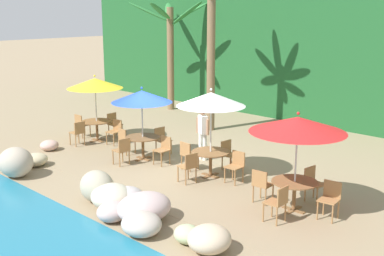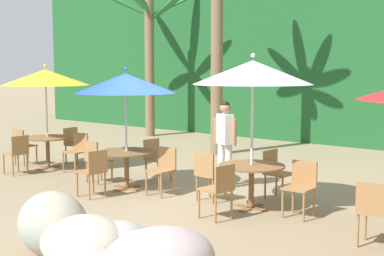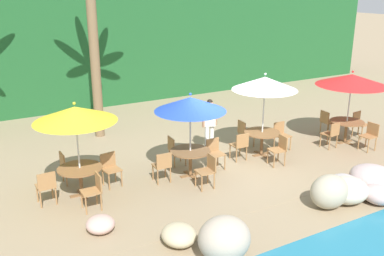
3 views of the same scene
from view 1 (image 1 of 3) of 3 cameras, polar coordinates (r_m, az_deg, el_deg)
The scene contains 31 objects.
ground_plane at distance 15.43m, azimuth -2.39°, elevation -4.35°, with size 120.00×120.00×0.00m, color #937F60.
terrace_deck at distance 15.43m, azimuth -2.39°, elevation -4.33°, with size 18.00×5.20×0.01m.
foliage_backdrop at distance 21.94m, azimuth 15.02°, elevation 8.56°, with size 28.00×2.40×6.00m.
rock_seawall at distance 13.62m, azimuth -14.01°, elevation -5.82°, with size 13.33×3.41×0.87m.
umbrella_yellow at distance 18.19m, azimuth -10.96°, elevation 5.01°, with size 1.99×1.99×2.41m.
dining_table_yellow at distance 18.47m, azimuth -10.76°, elevation 0.41°, with size 1.10×1.10×0.74m.
chair_yellow_seaward at distance 17.95m, azimuth -8.70°, elevation -0.22°, with size 0.47×0.48×0.87m.
chair_yellow_inland at distance 19.07m, azimuth -8.88°, elevation 0.59°, with size 0.44×0.43×0.87m.
chair_yellow_left at distance 19.12m, azimuth -12.49°, elevation 0.46°, with size 0.43×0.44×0.87m.
chair_yellow_right at distance 17.96m, azimuth -12.79°, elevation -0.39°, with size 0.43×0.42×0.87m.
umbrella_blue at distance 15.71m, azimuth -5.72°, elevation 3.58°, with size 1.91×1.91×2.34m.
dining_table_blue at distance 16.02m, azimuth -5.60°, elevation -1.43°, with size 1.10×1.10×0.74m.
chair_blue_seaward at distance 15.50m, azimuth -3.25°, elevation -2.29°, with size 0.43×0.44×0.87m.
chair_blue_inland at distance 16.62m, azimuth -3.45°, elevation -1.20°, with size 0.45×0.44×0.87m.
chair_blue_left at distance 16.66m, azimuth -7.60°, elevation -1.26°, with size 0.45×0.45×0.87m.
chair_blue_right at distance 15.50m, azimuth -7.89°, elevation -2.40°, with size 0.45×0.44×0.87m.
umbrella_white at distance 13.98m, azimuth 2.18°, elevation 3.28°, with size 1.94×1.94×2.56m.
dining_table_white at distance 14.36m, azimuth 2.12°, elevation -3.16°, with size 1.10×1.10×0.74m.
chair_white_seaward at distance 13.95m, azimuth 5.03°, elevation -4.14°, with size 0.43×0.44×0.87m.
chair_white_inland at distance 15.03m, azimuth 4.18°, elevation -2.81°, with size 0.45×0.44×0.87m.
chair_white_left at distance 14.91m, azimuth -0.48°, elevation -2.92°, with size 0.43×0.44×0.87m.
chair_white_right at distance 13.81m, azimuth -0.35°, elevation -4.27°, with size 0.48×0.48×0.87m.
umbrella_red at distance 11.78m, azimuth 11.92°, elevation 0.39°, with size 2.26×2.26×2.42m.
dining_table_red at distance 12.21m, azimuth 11.57°, elevation -6.50°, with size 1.10×1.10×0.74m.
chair_red_seaward at distance 12.02m, azimuth 15.43°, elevation -7.57°, with size 0.47×0.48×0.87m.
chair_red_inland at distance 12.94m, azimuth 13.57°, elevation -5.92°, with size 0.46×0.46×0.87m.
chair_red_left at distance 12.55m, azimuth 7.90°, elevation -6.28°, with size 0.46×0.46×0.87m.
chair_red_right at distance 11.51m, azimuth 9.77°, elevation -8.21°, with size 0.44×0.44×0.87m.
palm_tree_nearest at distance 23.55m, azimuth -2.43°, elevation 10.25°, with size 3.45×3.69×5.04m.
palm_tree_second at distance 19.37m, azimuth 2.24°, elevation 12.10°, with size 2.78×2.78×6.31m.
waiter_in_white at distance 15.81m, azimuth 1.22°, elevation -0.18°, with size 0.52×0.32×1.70m.
Camera 1 is at (10.67, -10.08, 4.75)m, focal length 46.97 mm.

